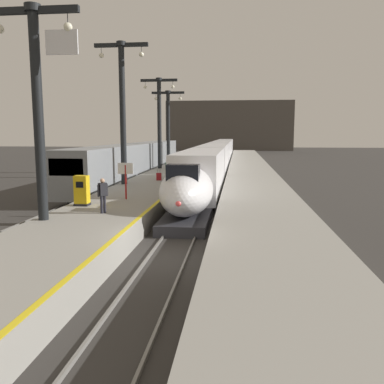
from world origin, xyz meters
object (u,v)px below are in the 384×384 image
at_px(station_column_distant, 168,120).
at_px(departure_info_board, 126,174).
at_px(station_column_near, 38,91).
at_px(highspeed_train_main, 218,155).
at_px(station_column_mid, 122,101).
at_px(ticket_machine_yellow, 82,192).
at_px(regional_train_adjacent, 137,159).
at_px(passenger_near_edge, 167,168).
at_px(station_column_far, 159,115).
at_px(passenger_mid_platform, 103,193).
at_px(rolling_suitcase, 159,177).

height_order(station_column_distant, departure_info_board, station_column_distant).
height_order(station_column_near, departure_info_board, station_column_near).
bearing_deg(departure_info_board, highspeed_train_main, 83.23).
relative_size(station_column_mid, ticket_machine_yellow, 6.52).
distance_m(highspeed_train_main, station_column_near, 38.63).
bearing_deg(regional_train_adjacent, passenger_near_edge, -63.07).
bearing_deg(station_column_distant, station_column_near, -89.90).
bearing_deg(station_column_mid, station_column_far, 90.00).
height_order(station_column_mid, departure_info_board, station_column_mid).
height_order(highspeed_train_main, departure_info_board, highspeed_train_main).
bearing_deg(highspeed_train_main, ticket_machine_yellow, -99.21).
xyz_separation_m(station_column_near, station_column_distant, (-0.06, 32.94, -0.19)).
relative_size(highspeed_train_main, station_column_near, 8.22).
bearing_deg(passenger_near_edge, passenger_mid_platform, -92.89).
distance_m(highspeed_train_main, passenger_near_edge, 22.36).
xyz_separation_m(highspeed_train_main, rolling_suitcase, (-3.74, -22.21, -0.62)).
relative_size(rolling_suitcase, departure_info_board, 0.46).
bearing_deg(highspeed_train_main, station_column_distant, -139.97).
bearing_deg(passenger_mid_platform, passenger_near_edge, 87.11).
distance_m(station_column_mid, rolling_suitcase, 6.80).
height_order(highspeed_train_main, ticket_machine_yellow, highspeed_train_main).
relative_size(rolling_suitcase, ticket_machine_yellow, 0.61).
relative_size(station_column_near, rolling_suitcase, 9.29).
relative_size(station_column_near, passenger_mid_platform, 5.40).
distance_m(passenger_mid_platform, ticket_machine_yellow, 2.66).
bearing_deg(station_column_near, highspeed_train_main, 81.23).
xyz_separation_m(station_column_far, departure_info_board, (2.11, -21.31, -4.30)).
relative_size(station_column_near, passenger_near_edge, 5.40).
xyz_separation_m(station_column_mid, station_column_distant, (-0.00, 19.90, -0.78)).
bearing_deg(highspeed_train_main, regional_train_adjacent, -123.62).
height_order(station_column_far, passenger_near_edge, station_column_far).
height_order(passenger_mid_platform, rolling_suitcase, passenger_mid_platform).
distance_m(station_column_mid, passenger_near_edge, 6.52).
xyz_separation_m(station_column_distant, passenger_near_edge, (2.87, -17.20, -4.41)).
bearing_deg(departure_info_board, station_column_near, -108.95).
bearing_deg(station_column_near, station_column_mid, 90.25).
height_order(station_column_distant, rolling_suitcase, station_column_distant).
bearing_deg(passenger_near_edge, ticket_machine_yellow, -101.78).
height_order(station_column_near, station_column_far, station_column_far).
bearing_deg(station_column_far, station_column_distant, 90.00).
bearing_deg(ticket_machine_yellow, departure_info_board, 52.61).
bearing_deg(ticket_machine_yellow, passenger_mid_platform, -46.78).
relative_size(station_column_mid, passenger_near_edge, 6.17).
relative_size(highspeed_train_main, regional_train_adjacent, 2.05).
bearing_deg(station_column_near, passenger_mid_platform, 39.75).
distance_m(station_column_far, station_column_distant, 5.67).
bearing_deg(station_column_mid, ticket_machine_yellow, -87.86).
xyz_separation_m(station_column_far, passenger_near_edge, (2.87, -11.54, -4.82)).
bearing_deg(departure_info_board, ticket_machine_yellow, -127.39).
distance_m(highspeed_train_main, rolling_suitcase, 22.53).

